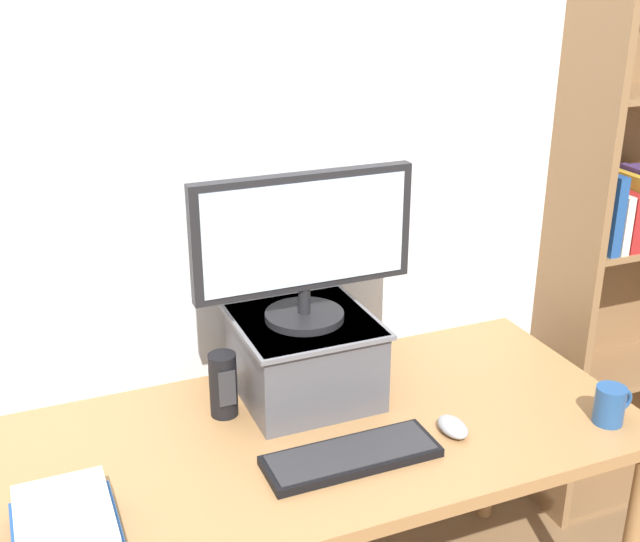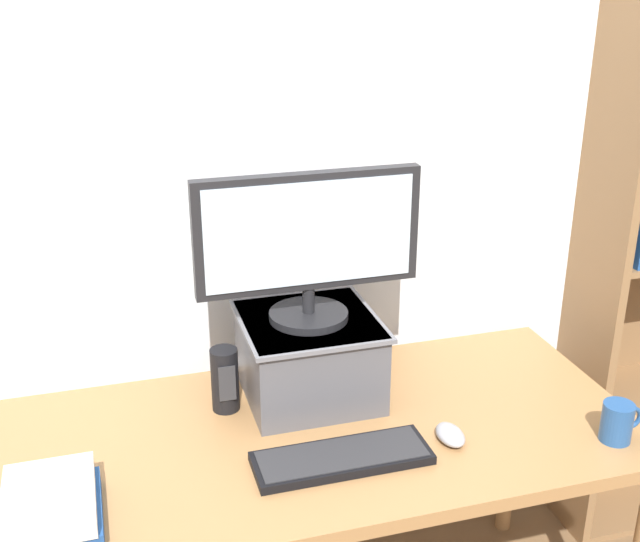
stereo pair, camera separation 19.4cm
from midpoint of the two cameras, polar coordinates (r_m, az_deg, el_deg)
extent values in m
cube|color=silver|center=(2.26, -0.71, 7.33)|extent=(7.00, 0.08, 2.60)
cube|color=#9E7042|center=(2.07, 3.02, -11.63)|extent=(1.60, 0.76, 0.04)
cylinder|color=#9E7042|center=(2.48, -17.26, -16.95)|extent=(0.05, 0.05, 0.71)
cylinder|color=#9E7042|center=(2.81, 15.44, -11.60)|extent=(0.05, 0.05, 0.71)
cube|color=olive|center=(2.63, 21.21, 0.43)|extent=(0.03, 0.28, 1.94)
cube|color=olive|center=(3.26, 23.14, -14.94)|extent=(0.56, 0.27, 0.02)
cube|color=navy|center=(2.61, 23.09, 3.33)|extent=(0.04, 0.20, 0.25)
cube|color=silver|center=(2.64, 23.64, 2.71)|extent=(0.03, 0.20, 0.19)
cube|color=#515156|center=(2.15, 1.79, -6.18)|extent=(0.34, 0.34, 0.23)
cube|color=slate|center=(2.11, 1.82, -3.62)|extent=(0.36, 0.36, 0.01)
cylinder|color=black|center=(2.10, 1.83, -3.23)|extent=(0.21, 0.21, 0.02)
cylinder|color=black|center=(2.08, 1.84, -2.10)|extent=(0.03, 0.03, 0.07)
cube|color=black|center=(2.01, 1.91, 2.77)|extent=(0.58, 0.04, 0.30)
cube|color=silver|center=(1.99, 2.09, 2.59)|extent=(0.54, 0.00, 0.27)
cube|color=black|center=(1.95, 4.64, -13.19)|extent=(0.42, 0.14, 0.02)
cube|color=#28282B|center=(1.94, 4.65, -12.89)|extent=(0.40, 0.13, 0.00)
ellipsoid|color=#99999E|center=(2.05, 12.00, -11.40)|extent=(0.06, 0.10, 0.04)
cube|color=navy|center=(1.82, -15.60, -16.53)|extent=(0.21, 0.24, 0.04)
cube|color=silver|center=(1.79, -15.75, -15.52)|extent=(0.19, 0.25, 0.04)
cylinder|color=#234C84|center=(2.16, 22.85, -9.95)|extent=(0.08, 0.08, 0.10)
torus|color=#234C84|center=(2.18, 23.68, -9.62)|extent=(0.06, 0.01, 0.06)
cylinder|color=black|center=(2.10, -4.15, -7.77)|extent=(0.07, 0.07, 0.17)
cube|color=#2D2D30|center=(2.07, -3.93, -8.07)|extent=(0.04, 0.00, 0.10)
camera|label=1|loc=(0.10, -87.14, 1.16)|focal=45.00mm
camera|label=2|loc=(0.10, 92.86, -1.16)|focal=45.00mm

